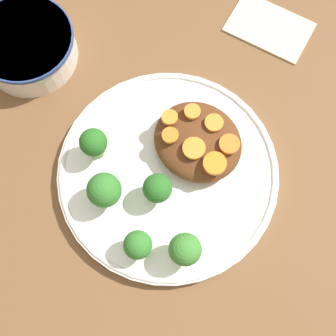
{
  "coord_description": "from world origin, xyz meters",
  "views": [
    {
      "loc": [
        0.11,
        -0.13,
        0.55
      ],
      "look_at": [
        0.0,
        0.0,
        0.03
      ],
      "focal_mm": 50.0,
      "sensor_mm": 36.0,
      "label": 1
    }
  ],
  "objects": [
    {
      "name": "ground_plane",
      "position": [
        0.0,
        0.0,
        0.0
      ],
      "size": [
        4.0,
        4.0,
        0.0
      ],
      "primitive_type": "plane",
      "color": "brown"
    },
    {
      "name": "plate",
      "position": [
        0.0,
        0.0,
        0.01
      ],
      "size": [
        0.27,
        0.27,
        0.02
      ],
      "color": "white",
      "rests_on": "ground_plane"
    },
    {
      "name": "dip_bowl",
      "position": [
        -0.25,
        0.01,
        0.03
      ],
      "size": [
        0.13,
        0.13,
        0.05
      ],
      "color": "white",
      "rests_on": "ground_plane"
    },
    {
      "name": "stew_mound",
      "position": [
        0.01,
        0.05,
        0.03
      ],
      "size": [
        0.11,
        0.1,
        0.03
      ],
      "primitive_type": "ellipsoid",
      "color": "#5B3319",
      "rests_on": "plate"
    },
    {
      "name": "broccoli_floret_0",
      "position": [
        -0.03,
        -0.07,
        0.05
      ],
      "size": [
        0.04,
        0.04,
        0.05
      ],
      "color": "#759E51",
      "rests_on": "plate"
    },
    {
      "name": "broccoli_floret_1",
      "position": [
        0.08,
        -0.06,
        0.04
      ],
      "size": [
        0.04,
        0.04,
        0.05
      ],
      "color": "#7FA85B",
      "rests_on": "plate"
    },
    {
      "name": "broccoli_floret_2",
      "position": [
        0.01,
        -0.03,
        0.04
      ],
      "size": [
        0.03,
        0.03,
        0.05
      ],
      "color": "#7FA85B",
      "rests_on": "plate"
    },
    {
      "name": "broccoli_floret_3",
      "position": [
        0.03,
        -0.09,
        0.04
      ],
      "size": [
        0.03,
        0.03,
        0.04
      ],
      "color": "#7FA85B",
      "rests_on": "plate"
    },
    {
      "name": "broccoli_floret_4",
      "position": [
        -0.08,
        -0.04,
        0.04
      ],
      "size": [
        0.03,
        0.03,
        0.05
      ],
      "color": "#759E51",
      "rests_on": "plate"
    },
    {
      "name": "carrot_slice_0",
      "position": [
        0.01,
        0.07,
        0.05
      ],
      "size": [
        0.02,
        0.02,
        0.0
      ],
      "primitive_type": "cylinder",
      "color": "orange",
      "rests_on": "stew_mound"
    },
    {
      "name": "carrot_slice_1",
      "position": [
        0.04,
        0.06,
        0.05
      ],
      "size": [
        0.02,
        0.02,
        0.0
      ],
      "primitive_type": "cylinder",
      "color": "orange",
      "rests_on": "stew_mound"
    },
    {
      "name": "carrot_slice_2",
      "position": [
        0.01,
        0.03,
        0.05
      ],
      "size": [
        0.03,
        0.03,
        0.0
      ],
      "primitive_type": "cylinder",
      "color": "orange",
      "rests_on": "stew_mound"
    },
    {
      "name": "carrot_slice_3",
      "position": [
        -0.03,
        0.04,
        0.05
      ],
      "size": [
        0.02,
        0.02,
        0.01
      ],
      "primitive_type": "cylinder",
      "color": "orange",
      "rests_on": "stew_mound"
    },
    {
      "name": "carrot_slice_4",
      "position": [
        0.04,
        0.03,
        0.05
      ],
      "size": [
        0.03,
        0.03,
        0.01
      ],
      "primitive_type": "cylinder",
      "color": "orange",
      "rests_on": "stew_mound"
    },
    {
      "name": "carrot_slice_5",
      "position": [
        -0.02,
        0.03,
        0.05
      ],
      "size": [
        0.02,
        0.02,
        0.01
      ],
      "primitive_type": "cylinder",
      "color": "orange",
      "rests_on": "stew_mound"
    },
    {
      "name": "carrot_slice_6",
      "position": [
        -0.02,
        0.07,
        0.05
      ],
      "size": [
        0.02,
        0.02,
        0.01
      ],
      "primitive_type": "cylinder",
      "color": "orange",
      "rests_on": "stew_mound"
    },
    {
      "name": "napkin",
      "position": [
        -0.03,
        0.25,
        0.0
      ],
      "size": [
        0.12,
        0.09,
        0.01
      ],
      "rotation": [
        0.0,
        0.0,
        0.2
      ],
      "color": "beige",
      "rests_on": "ground_plane"
    }
  ]
}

